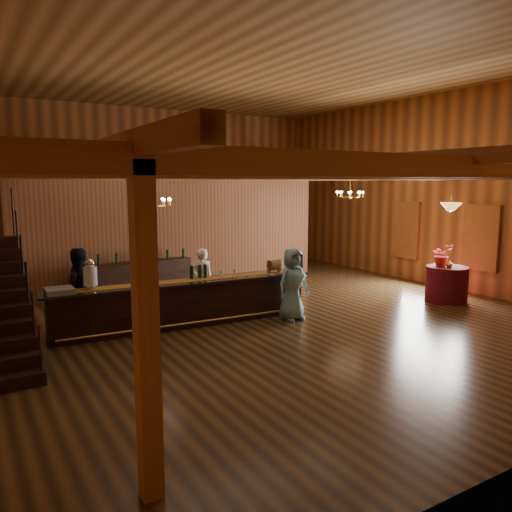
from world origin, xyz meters
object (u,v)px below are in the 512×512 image
chandelier_left (153,202)px  bartender (201,280)px  tasting_bar (185,303)px  backbar_shelf (135,279)px  chandelier_right (350,194)px  guest (293,284)px  floor_plant (285,253)px  round_table (447,284)px  raffle_drum (274,265)px  beverage_dispenser (90,275)px  staff_second (78,290)px  pendant_lamp (451,207)px

chandelier_left → bartender: 2.10m
tasting_bar → backbar_shelf: (-0.04, 3.29, -0.03)m
chandelier_right → bartender: size_ratio=0.53×
guest → floor_plant: (3.09, 4.83, -0.11)m
round_table → raffle_drum: bearing=164.6°
beverage_dispenser → staff_second: bearing=106.9°
raffle_drum → round_table: size_ratio=0.33×
guest → bartender: bearing=124.3°
backbar_shelf → chandelier_left: bearing=-103.0°
guest → floor_plant: bearing=51.7°
tasting_bar → floor_plant: size_ratio=4.15×
raffle_drum → chandelier_left: size_ratio=0.43×
raffle_drum → chandelier_left: bearing=149.0°
staff_second → guest: 4.47m
guest → backbar_shelf: bearing=112.8°
bartender → beverage_dispenser: bearing=26.2°
tasting_bar → beverage_dispenser: 2.02m
staff_second → raffle_drum: bearing=167.4°
tasting_bar → chandelier_right: chandelier_right is taller
pendant_lamp → guest: (-4.37, 0.57, -1.60)m
bartender → guest: 2.20m
backbar_shelf → floor_plant: 5.38m
backbar_shelf → chandelier_right: (6.21, -1.40, 2.21)m
pendant_lamp → backbar_shelf: bearing=144.6°
raffle_drum → backbar_shelf: raffle_drum is taller
chandelier_left → pendant_lamp: bearing=-21.2°
tasting_bar → backbar_shelf: size_ratio=1.80×
backbar_shelf → bartender: 2.59m
backbar_shelf → pendant_lamp: pendant_lamp is taller
tasting_bar → chandelier_right: size_ratio=7.17×
staff_second → guest: staff_second is taller
raffle_drum → floor_plant: bearing=52.9°
tasting_bar → staff_second: size_ratio=3.35×
round_table → floor_plant: size_ratio=0.74×
backbar_shelf → chandelier_left: chandelier_left is taller
chandelier_right → staff_second: 8.48m
bartender → floor_plant: (4.50, 3.15, -0.06)m
tasting_bar → beverage_dispenser: (-1.87, 0.16, 0.75)m
bartender → floor_plant: size_ratio=1.08×
chandelier_left → chandelier_right: bearing=6.1°
raffle_drum → pendant_lamp: size_ratio=0.38×
raffle_drum → backbar_shelf: (-2.17, 3.47, -0.68)m
chandelier_left → round_table: bearing=-21.2°
bartender → guest: (1.42, -1.68, 0.05)m
beverage_dispenser → backbar_shelf: 3.71m
raffle_drum → backbar_shelf: bearing=122.1°
tasting_bar → chandelier_right: bearing=20.6°
beverage_dispenser → raffle_drum: (4.00, -0.34, -0.11)m
chandelier_right → guest: size_ratio=0.50×
staff_second → pendant_lamp: bearing=165.3°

